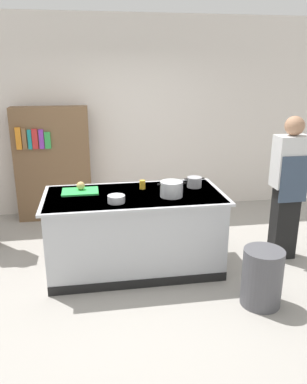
# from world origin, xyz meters

# --- Properties ---
(ground_plane) EXTENTS (10.00, 10.00, 0.00)m
(ground_plane) POSITION_xyz_m (0.00, 0.00, 0.00)
(ground_plane) COLOR #9E9991
(back_wall) EXTENTS (6.40, 0.12, 3.00)m
(back_wall) POSITION_xyz_m (0.00, 2.10, 1.50)
(back_wall) COLOR silver
(back_wall) RESTS_ON ground_plane
(counter_island) EXTENTS (1.98, 0.98, 0.90)m
(counter_island) POSITION_xyz_m (0.00, -0.00, 0.47)
(counter_island) COLOR #B7BABF
(counter_island) RESTS_ON ground_plane
(cutting_board) EXTENTS (0.40, 0.28, 0.02)m
(cutting_board) POSITION_xyz_m (-0.59, 0.17, 0.91)
(cutting_board) COLOR green
(cutting_board) RESTS_ON counter_island
(onion) EXTENTS (0.09, 0.09, 0.09)m
(onion) POSITION_xyz_m (-0.58, 0.21, 0.97)
(onion) COLOR tan
(onion) RESTS_ON cutting_board
(stock_pot) EXTENTS (0.31, 0.24, 0.17)m
(stock_pot) POSITION_xyz_m (0.39, -0.14, 0.98)
(stock_pot) COLOR #B7BABF
(stock_pot) RESTS_ON counter_island
(sauce_pan) EXTENTS (0.24, 0.17, 0.12)m
(sauce_pan) POSITION_xyz_m (0.72, 0.16, 0.96)
(sauce_pan) COLOR #99999E
(sauce_pan) RESTS_ON counter_island
(mixing_bowl) EXTENTS (0.18, 0.18, 0.08)m
(mixing_bowl) POSITION_xyz_m (-0.21, -0.24, 0.94)
(mixing_bowl) COLOR #B7BABF
(mixing_bowl) RESTS_ON counter_island
(juice_cup) EXTENTS (0.07, 0.07, 0.10)m
(juice_cup) POSITION_xyz_m (0.12, 0.19, 0.95)
(juice_cup) COLOR yellow
(juice_cup) RESTS_ON counter_island
(trash_bin) EXTENTS (0.39, 0.39, 0.58)m
(trash_bin) POSITION_xyz_m (1.13, -0.92, 0.29)
(trash_bin) COLOR #4C4C51
(trash_bin) RESTS_ON ground_plane
(person_chef) EXTENTS (0.38, 0.25, 1.72)m
(person_chef) POSITION_xyz_m (1.81, -0.01, 0.91)
(person_chef) COLOR black
(person_chef) RESTS_ON ground_plane
(bookshelf) EXTENTS (1.10, 0.31, 1.70)m
(bookshelf) POSITION_xyz_m (-1.01, 1.80, 0.85)
(bookshelf) COLOR brown
(bookshelf) RESTS_ON ground_plane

